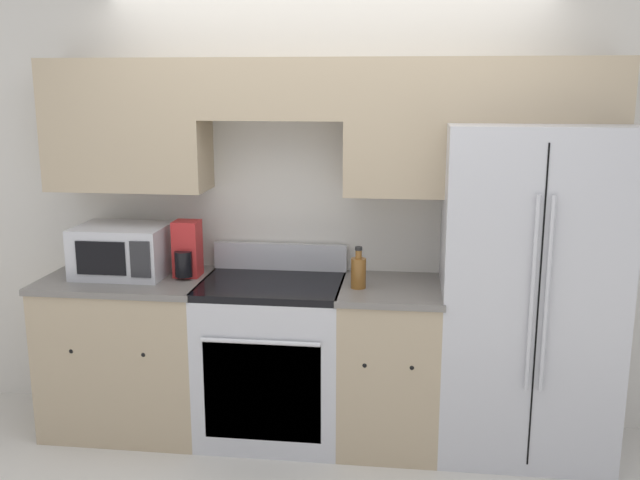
% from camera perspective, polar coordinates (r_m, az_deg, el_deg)
% --- Properties ---
extents(ground_plane, '(12.00, 12.00, 0.00)m').
position_cam_1_polar(ground_plane, '(4.05, -0.57, -17.38)').
color(ground_plane, beige).
extents(wall_back, '(8.00, 0.39, 2.60)m').
position_cam_1_polar(wall_back, '(4.13, 0.70, 4.97)').
color(wall_back, beige).
rests_on(wall_back, ground_plane).
extents(lower_cabinets_left, '(0.94, 0.64, 0.92)m').
position_cam_1_polar(lower_cabinets_left, '(4.40, -14.97, -8.66)').
color(lower_cabinets_left, tan).
rests_on(lower_cabinets_left, ground_plane).
extents(lower_cabinets_right, '(0.57, 0.64, 0.92)m').
position_cam_1_polar(lower_cabinets_right, '(4.09, 5.58, -9.88)').
color(lower_cabinets_right, tan).
rests_on(lower_cabinets_right, ground_plane).
extents(oven_range, '(0.80, 0.65, 1.08)m').
position_cam_1_polar(oven_range, '(4.16, -3.82, -9.42)').
color(oven_range, '#B7B7BC').
rests_on(oven_range, ground_plane).
extents(refrigerator, '(0.92, 0.78, 1.81)m').
position_cam_1_polar(refrigerator, '(4.06, 16.15, -3.88)').
color(refrigerator, '#B7B7BC').
rests_on(refrigerator, ground_plane).
extents(microwave, '(0.52, 0.39, 0.29)m').
position_cam_1_polar(microwave, '(4.27, -15.51, -0.82)').
color(microwave, '#B7B7BC').
rests_on(microwave, lower_cabinets_left).
extents(bottle, '(0.08, 0.08, 0.23)m').
position_cam_1_polar(bottle, '(3.88, 3.09, -2.55)').
color(bottle, brown).
rests_on(bottle, lower_cabinets_right).
extents(paper_towel_holder, '(0.14, 0.20, 0.32)m').
position_cam_1_polar(paper_towel_holder, '(4.16, -10.61, -0.89)').
color(paper_towel_holder, '#B22323').
rests_on(paper_towel_holder, lower_cabinets_left).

